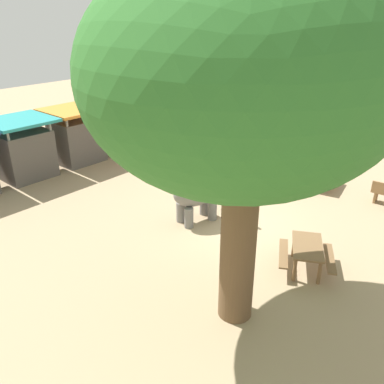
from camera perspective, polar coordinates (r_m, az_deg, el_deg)
ground_plane at (r=14.03m, az=5.50°, el=-4.22°), size 60.00×60.00×0.00m
elephant at (r=13.75m, az=1.52°, el=0.21°), size 2.42×1.69×1.66m
person_handler at (r=15.02m, az=3.76°, el=1.87°), size 0.32×0.50×1.62m
shade_tree_main at (r=7.87m, az=7.78°, el=15.91°), size 6.46×5.92×7.91m
picnic_table_near at (r=17.26m, az=17.31°, el=2.57°), size 1.76×1.75×0.78m
picnic_table_far at (r=11.75m, az=15.79°, el=-7.99°), size 2.03×2.03×0.78m
market_stall_teal at (r=18.69m, az=-22.43°, el=5.27°), size 2.50×2.50×2.52m
market_stall_orange at (r=19.88m, az=-15.83°, el=7.30°), size 2.50×2.50×2.52m
market_stall_red at (r=21.33m, az=-10.01°, el=9.00°), size 2.50×2.50×2.52m
feed_bucket at (r=16.32m, az=-2.83°, el=0.80°), size 0.36×0.36×0.32m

